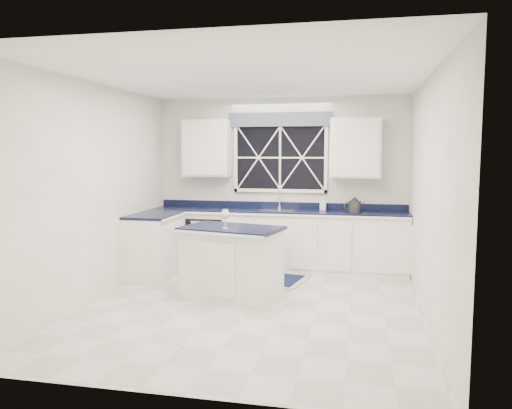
% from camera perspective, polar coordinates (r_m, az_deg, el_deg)
% --- Properties ---
extents(ground, '(4.50, 4.50, 0.00)m').
position_cam_1_polar(ground, '(6.08, -0.66, -11.62)').
color(ground, beige).
rests_on(ground, ground).
extents(back_wall, '(4.00, 0.10, 2.70)m').
position_cam_1_polar(back_wall, '(8.02, 2.81, 2.51)').
color(back_wall, white).
rests_on(back_wall, ground).
extents(base_cabinets, '(3.99, 1.60, 0.90)m').
position_cam_1_polar(base_cabinets, '(7.74, -0.20, -4.34)').
color(base_cabinets, white).
rests_on(base_cabinets, ground).
extents(countertop, '(3.98, 0.64, 0.04)m').
position_cam_1_polar(countertop, '(7.76, 2.44, -0.80)').
color(countertop, black).
rests_on(countertop, base_cabinets).
extents(dishwasher, '(0.60, 0.58, 0.82)m').
position_cam_1_polar(dishwasher, '(8.09, -5.30, -4.19)').
color(dishwasher, black).
rests_on(dishwasher, ground).
extents(window, '(1.65, 0.09, 1.26)m').
position_cam_1_polar(window, '(7.96, 2.77, 5.94)').
color(window, black).
rests_on(window, ground).
extents(upper_cabinets, '(3.10, 0.34, 0.90)m').
position_cam_1_polar(upper_cabinets, '(7.84, 2.63, 6.45)').
color(upper_cabinets, white).
rests_on(upper_cabinets, ground).
extents(faucet, '(0.05, 0.20, 0.30)m').
position_cam_1_polar(faucet, '(7.94, 2.68, 0.65)').
color(faucet, silver).
rests_on(faucet, countertop).
extents(island, '(1.35, 0.98, 0.91)m').
position_cam_1_polar(island, '(6.35, -2.78, -6.60)').
color(island, white).
rests_on(island, ground).
extents(rug, '(1.51, 1.10, 0.02)m').
position_cam_1_polar(rug, '(7.38, 0.27, -8.34)').
color(rug, '#A8A7A3').
rests_on(rug, ground).
extents(kettle, '(0.31, 0.25, 0.23)m').
position_cam_1_polar(kettle, '(7.68, 11.18, -0.04)').
color(kettle, '#303032').
rests_on(kettle, countertop).
extents(wine_glass, '(0.10, 0.10, 0.24)m').
position_cam_1_polar(wine_glass, '(6.12, -3.53, -1.24)').
color(wine_glass, silver).
rests_on(wine_glass, island).
extents(soap_bottle, '(0.10, 0.10, 0.20)m').
position_cam_1_polar(soap_bottle, '(7.86, 7.67, 0.13)').
color(soap_bottle, silver).
rests_on(soap_bottle, countertop).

